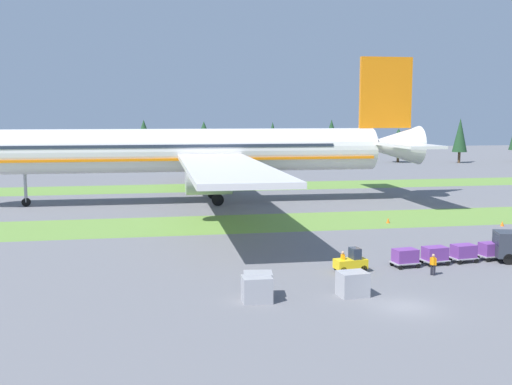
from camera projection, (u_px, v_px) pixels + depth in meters
The scene contains 17 objects.
ground_plane at pixel (405, 307), 41.25m from camera, with size 400.00×400.00×0.00m, color slate.
grass_strip_near at pixel (288, 222), 74.00m from camera, with size 320.00×12.57×0.01m, color olive.
grass_strip_far at pixel (240, 187), 110.24m from camera, with size 320.00×12.57×0.01m, color olive.
airliner at pixel (200, 150), 89.54m from camera, with size 67.44×82.49×21.40m.
baggage_tug at pixel (351, 262), 50.42m from camera, with size 2.75×1.62×1.97m.
cargo_dolly_lead at pixel (405, 256), 51.94m from camera, with size 2.38×1.77×1.55m.
cargo_dolly_second at pixel (435, 254), 52.83m from camera, with size 2.38×1.77×1.55m.
cargo_dolly_third at pixel (464, 252), 53.71m from camera, with size 2.38×1.77×1.55m.
cargo_dolly_fourth at pixel (491, 250), 54.59m from camera, with size 2.38×1.77×1.55m.
ground_crew_marshaller at pixel (433, 264), 49.30m from camera, with size 0.42×0.43×1.74m.
ground_crew_loader at pixel (343, 261), 50.30m from camera, with size 0.36×0.55×1.74m.
uld_container_0 at pixel (257, 289), 42.29m from camera, with size 2.00×1.60×1.77m, color #A3A3A8.
uld_container_1 at pixel (258, 285), 43.36m from camera, with size 2.00×1.60×1.79m, color #A3A3A8.
uld_container_2 at pixel (353, 284), 43.66m from camera, with size 2.00×1.60×1.75m, color #A3A3A8.
taxiway_marker_0 at pixel (502, 224), 71.19m from camera, with size 0.44×0.44×0.58m, color orange.
taxiway_marker_1 at pixel (388, 220), 73.18m from camera, with size 0.44×0.44×0.63m, color orange.
distant_tree_line at pixel (206, 138), 154.48m from camera, with size 169.50×9.54×12.07m.
Camera 1 is at (-17.08, -37.49, 12.77)m, focal length 43.29 mm.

